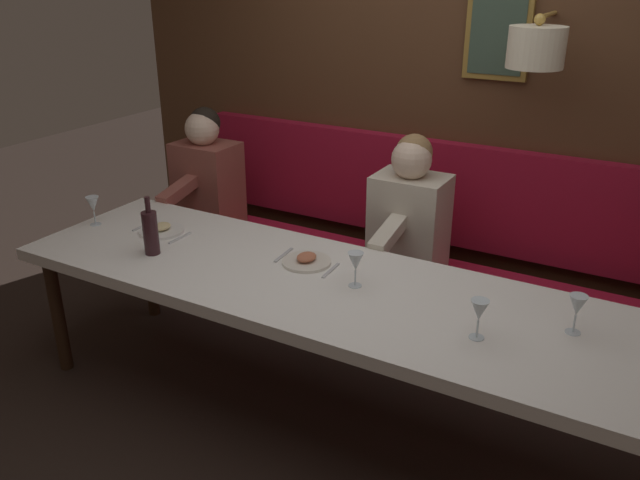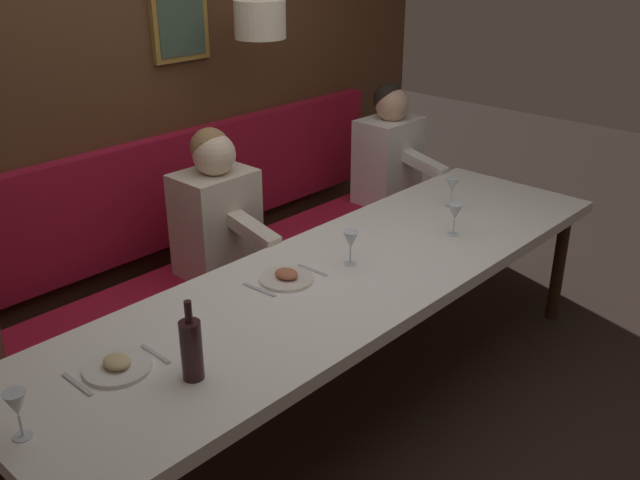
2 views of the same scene
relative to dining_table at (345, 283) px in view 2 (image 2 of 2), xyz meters
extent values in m
plane|color=black|center=(0.00, 0.00, -0.68)|extent=(12.00, 12.00, 0.00)
cube|color=white|center=(0.00, 0.00, 0.03)|extent=(0.90, 3.22, 0.06)
cylinder|color=#301E12|center=(-0.35, -1.51, -0.34)|extent=(0.07, 0.07, 0.68)
cylinder|color=#301E12|center=(0.35, -1.51, -0.34)|extent=(0.07, 0.07, 0.68)
cube|color=maroon|center=(0.89, 0.00, -0.46)|extent=(0.52, 3.42, 0.45)
cube|color=#51331E|center=(1.48, 0.00, 0.77)|extent=(0.10, 4.62, 2.90)
cube|color=maroon|center=(1.39, 0.00, 0.09)|extent=(0.10, 3.42, 0.64)
cube|color=olive|center=(1.42, -0.24, 1.03)|extent=(0.04, 0.36, 0.48)
cube|color=#384C3D|center=(1.40, -0.24, 1.03)|extent=(0.01, 0.30, 0.42)
cylinder|color=beige|center=(1.08, -0.52, 1.02)|extent=(0.28, 0.28, 0.20)
cube|color=white|center=(0.89, -1.46, 0.05)|extent=(0.30, 0.40, 0.56)
sphere|color=#D1A889|center=(0.87, -1.46, 0.43)|extent=(0.22, 0.22, 0.22)
sphere|color=black|center=(0.90, -1.46, 0.46)|extent=(0.20, 0.20, 0.20)
cube|color=white|center=(0.60, -1.46, 0.09)|extent=(0.33, 0.09, 0.14)
cube|color=beige|center=(0.89, 0.01, 0.05)|extent=(0.30, 0.40, 0.56)
sphere|color=beige|center=(0.87, 0.01, 0.43)|extent=(0.22, 0.22, 0.22)
sphere|color=#937047|center=(0.90, 0.01, 0.46)|extent=(0.20, 0.20, 0.20)
cube|color=beige|center=(0.60, 0.01, 0.09)|extent=(0.33, 0.09, 0.14)
cylinder|color=silver|center=(0.14, 0.23, 0.06)|extent=(0.24, 0.24, 0.01)
ellipsoid|color=#B76647|center=(0.14, 0.23, 0.09)|extent=(0.11, 0.09, 0.04)
cube|color=silver|center=(0.12, 0.09, 0.06)|extent=(0.17, 0.02, 0.01)
cube|color=silver|center=(0.16, 0.38, 0.06)|extent=(0.18, 0.03, 0.01)
cylinder|color=white|center=(0.09, 1.12, 0.06)|extent=(0.24, 0.24, 0.01)
ellipsoid|color=#D1BC84|center=(0.09, 1.12, 0.09)|extent=(0.11, 0.09, 0.04)
cube|color=silver|center=(0.07, 0.97, 0.06)|extent=(0.17, 0.02, 0.01)
cube|color=silver|center=(0.11, 1.26, 0.06)|extent=(0.18, 0.02, 0.01)
cylinder|color=silver|center=(-0.01, 1.51, 0.06)|extent=(0.06, 0.06, 0.00)
cylinder|color=silver|center=(-0.01, 1.51, 0.10)|extent=(0.01, 0.01, 0.07)
cone|color=silver|center=(-0.01, 1.51, 0.18)|extent=(0.07, 0.07, 0.08)
cylinder|color=silver|center=(0.04, -0.08, 0.06)|extent=(0.06, 0.06, 0.00)
cylinder|color=silver|center=(0.04, -0.08, 0.10)|extent=(0.01, 0.01, 0.07)
cone|color=silver|center=(0.04, -0.08, 0.18)|extent=(0.07, 0.07, 0.08)
cylinder|color=silver|center=(0.10, -1.01, 0.06)|extent=(0.06, 0.06, 0.00)
cylinder|color=silver|center=(0.10, -1.01, 0.10)|extent=(0.01, 0.01, 0.07)
cone|color=silver|center=(0.10, -1.01, 0.18)|extent=(0.07, 0.07, 0.08)
cylinder|color=silver|center=(-0.12, -0.69, 0.06)|extent=(0.06, 0.06, 0.00)
cylinder|color=silver|center=(-0.12, -0.69, 0.10)|extent=(0.01, 0.01, 0.07)
cone|color=silver|center=(-0.12, -0.69, 0.18)|extent=(0.07, 0.07, 0.08)
cylinder|color=#33191E|center=(-0.15, 0.96, 0.17)|extent=(0.08, 0.08, 0.22)
cylinder|color=#33191E|center=(-0.15, 0.96, 0.32)|extent=(0.03, 0.03, 0.08)
camera|label=1|loc=(-2.31, -1.23, 1.39)|focal=36.42mm
camera|label=2|loc=(-1.86, 2.17, 1.49)|focal=39.85mm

